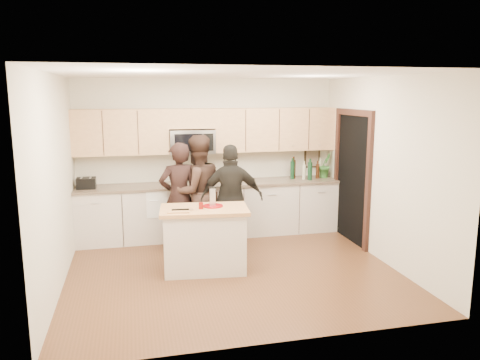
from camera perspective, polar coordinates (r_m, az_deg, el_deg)
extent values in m
plane|color=#57321D|center=(6.71, -0.94, -10.94)|extent=(4.50, 4.50, 0.00)
cube|color=beige|center=(8.28, -3.90, 2.85)|extent=(4.50, 0.02, 2.70)
cube|color=beige|center=(4.45, 4.46, -3.89)|extent=(4.50, 0.02, 2.70)
cube|color=beige|center=(6.27, -21.51, -0.35)|extent=(0.02, 4.00, 2.70)
cube|color=beige|center=(7.15, 16.94, 1.19)|extent=(0.02, 4.00, 2.70)
cube|color=white|center=(6.25, -1.02, 12.78)|extent=(4.50, 4.00, 0.02)
cube|color=beige|center=(8.15, -3.47, -3.72)|extent=(4.50, 0.62, 0.90)
cube|color=#786350|center=(8.04, -3.49, -0.49)|extent=(4.50, 0.66, 0.04)
cube|color=tan|center=(7.96, -14.33, 5.68)|extent=(1.55, 0.33, 0.75)
cube|color=tan|center=(8.34, 4.22, 6.18)|extent=(2.17, 0.33, 0.75)
cube|color=tan|center=(8.01, -5.98, 7.48)|extent=(0.78, 0.33, 0.33)
cube|color=silver|center=(8.01, -5.89, 4.71)|extent=(0.76, 0.40, 0.40)
cube|color=black|center=(7.79, -6.28, 4.55)|extent=(0.47, 0.01, 0.29)
cube|color=black|center=(7.84, -3.88, 4.62)|extent=(0.17, 0.01, 0.29)
cube|color=black|center=(7.97, 13.54, 0.09)|extent=(0.02, 1.05, 2.10)
cube|color=black|center=(7.47, 15.38, -0.69)|extent=(0.06, 0.10, 2.10)
cube|color=black|center=(8.48, 11.70, 0.78)|extent=(0.06, 0.10, 2.10)
cube|color=black|center=(7.85, 13.77, 8.01)|extent=(0.06, 1.25, 0.10)
cube|color=black|center=(8.80, 8.77, 2.74)|extent=(0.30, 0.03, 0.38)
cube|color=tan|center=(8.78, 8.81, 2.73)|extent=(0.24, 0.00, 0.32)
cube|color=white|center=(7.69, -10.09, -2.82)|extent=(0.34, 0.01, 0.48)
cube|color=white|center=(7.93, -10.27, -0.69)|extent=(0.34, 0.60, 0.01)
cube|color=beige|center=(6.59, -4.34, -7.43)|extent=(1.17, 0.76, 0.85)
cube|color=tan|center=(6.47, -4.40, -3.63)|extent=(1.27, 0.82, 0.05)
cylinder|color=maroon|center=(6.54, -3.31, -3.17)|extent=(0.28, 0.28, 0.02)
cube|color=silver|center=(6.53, -3.38, -2.03)|extent=(0.08, 0.05, 0.24)
cube|color=black|center=(6.50, -3.39, -0.92)|extent=(0.09, 0.06, 0.02)
cylinder|color=maroon|center=(6.41, -4.77, -3.15)|extent=(0.06, 0.06, 0.09)
cube|color=tan|center=(6.28, -7.52, -3.80)|extent=(0.31, 0.21, 0.02)
cube|color=black|center=(6.30, -7.28, -3.59)|extent=(0.23, 0.05, 0.02)
cube|color=silver|center=(6.32, -6.51, -3.59)|extent=(0.19, 0.04, 0.01)
cube|color=black|center=(7.94, -18.24, -0.37)|extent=(0.30, 0.24, 0.17)
cube|color=silver|center=(7.93, -18.78, 0.24)|extent=(0.03, 0.17, 0.00)
cube|color=silver|center=(7.91, -17.77, 0.28)|extent=(0.03, 0.17, 0.00)
cylinder|color=black|center=(8.41, 6.41, 1.40)|extent=(0.08, 0.08, 0.38)
cylinder|color=#321709|center=(8.48, 6.53, 1.52)|extent=(0.08, 0.08, 0.39)
cylinder|color=#ADAE89|center=(8.40, 7.81, 1.18)|extent=(0.06, 0.06, 0.33)
cylinder|color=#321709|center=(8.54, 9.44, 1.27)|extent=(0.06, 0.06, 0.32)
cylinder|color=#ADAE89|center=(8.74, 9.75, 1.57)|extent=(0.08, 0.08, 0.35)
cylinder|color=black|center=(8.36, 8.52, 1.29)|extent=(0.08, 0.08, 0.38)
imported|color=#326E2C|center=(8.63, 10.33, 1.80)|extent=(0.32, 0.31, 0.46)
imported|color=black|center=(7.34, -7.44, -2.10)|extent=(0.69, 0.51, 1.72)
imported|color=black|center=(7.46, -5.26, -1.47)|extent=(1.06, 0.93, 1.82)
imported|color=black|center=(7.27, -1.03, -2.27)|extent=(1.03, 0.52, 1.69)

